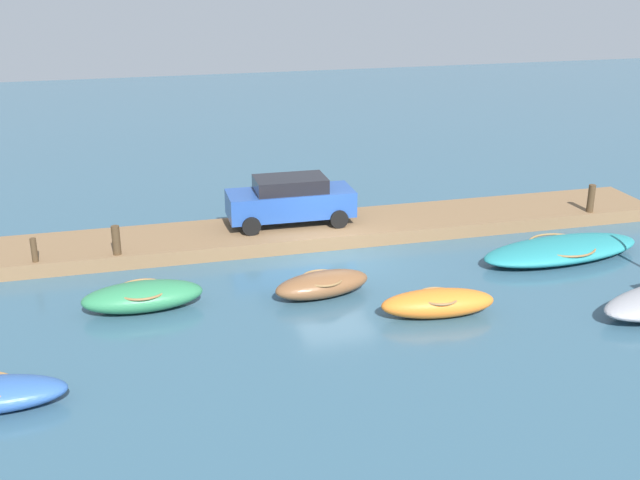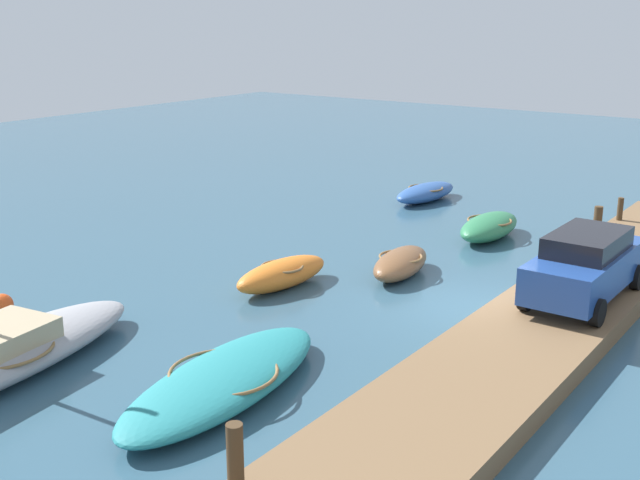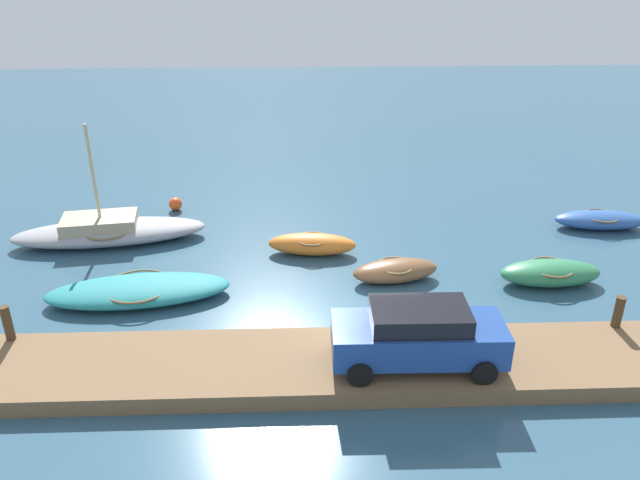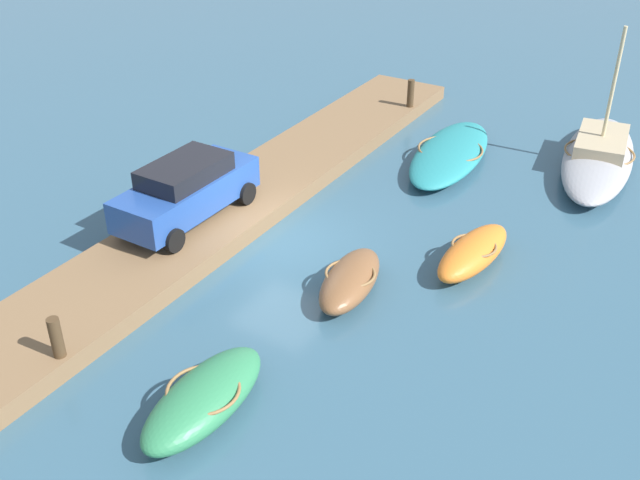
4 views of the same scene
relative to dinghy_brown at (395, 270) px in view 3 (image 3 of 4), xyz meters
name	(u,v)px [view 3 (image 3 of 4)]	position (x,y,z in m)	size (l,w,h in m)	color
ground_plane	(369,327)	(-1.17, -2.78, -0.37)	(84.00, 84.00, 0.00)	#33566B
dock_platform	(379,364)	(-1.17, -4.95, -0.13)	(25.53, 2.94, 0.48)	brown
dinghy_brown	(395,270)	(0.00, 0.00, 0.00)	(3.09, 1.66, 0.73)	brown
sailboat_grey	(108,231)	(-10.47, 3.43, 0.08)	(7.40, 3.13, 4.59)	#939399
motorboat_teal	(138,290)	(-8.39, -0.90, -0.06)	(6.00, 2.75, 0.60)	teal
rowboat_blue	(600,220)	(8.79, 3.95, -0.03)	(3.70, 1.56, 0.68)	#2D569E
rowboat_green	(550,273)	(5.13, -0.40, 0.03)	(3.41, 1.51, 0.79)	#2D7A4C
rowboat_orange	(312,244)	(-2.75, 2.11, 0.02)	(3.31, 1.42, 0.77)	orange
mooring_post_west	(7,323)	(-11.22, -3.73, 0.62)	(0.25, 0.25, 1.03)	#47331E
mooring_post_mid_west	(618,312)	(5.76, -3.73, 0.58)	(0.26, 0.26, 0.95)	#47331E
parked_car	(418,335)	(-0.24, -5.24, 0.99)	(4.42, 1.94, 1.70)	#234793
marker_buoy	(175,204)	(-8.45, 6.41, -0.09)	(0.56, 0.56, 0.56)	#E54C19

